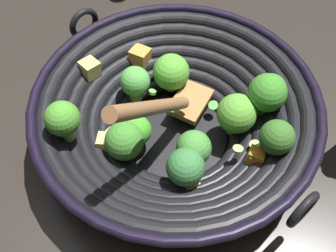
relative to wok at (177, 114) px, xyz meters
name	(u,v)px	position (x,y,z in m)	size (l,w,h in m)	color
ground_plane	(175,138)	(0.00, 0.00, -0.06)	(4.00, 4.00, 0.00)	#28231E
wok	(177,114)	(0.00, 0.00, 0.00)	(0.41, 0.41, 0.23)	black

